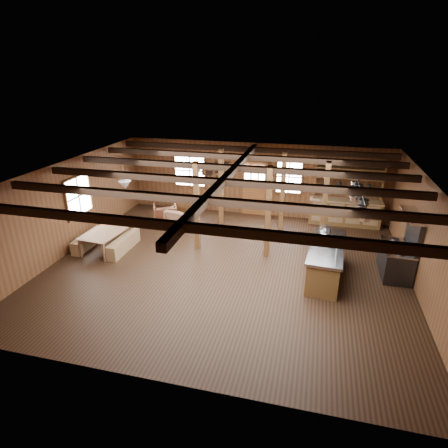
# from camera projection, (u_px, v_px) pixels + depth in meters

# --- Properties ---
(room) EXTENTS (10.04, 9.04, 2.84)m
(room) POSITION_uv_depth(u_px,v_px,m) (227.00, 222.00, 10.30)
(room) COLOR black
(room) RESTS_ON ground
(ceiling_joists) EXTENTS (9.80, 8.82, 0.18)m
(ceiling_joists) POSITION_uv_depth(u_px,v_px,m) (229.00, 175.00, 9.97)
(ceiling_joists) COLOR black
(ceiling_joists) RESTS_ON ceiling
(timber_posts) EXTENTS (3.95, 2.35, 2.80)m
(timber_posts) POSITION_uv_depth(u_px,v_px,m) (258.00, 200.00, 12.05)
(timber_posts) COLOR #4A2915
(timber_posts) RESTS_ON floor
(back_door) EXTENTS (1.02, 0.08, 2.15)m
(back_door) POSITION_uv_depth(u_px,v_px,m) (254.00, 193.00, 14.49)
(back_door) COLOR brown
(back_door) RESTS_ON floor
(window_back_left) EXTENTS (1.32, 0.06, 1.32)m
(window_back_left) POSITION_uv_depth(u_px,v_px,m) (190.00, 171.00, 14.81)
(window_back_left) COLOR white
(window_back_left) RESTS_ON wall_back
(window_back_right) EXTENTS (1.02, 0.06, 1.32)m
(window_back_right) POSITION_uv_depth(u_px,v_px,m) (289.00, 177.00, 13.94)
(window_back_right) COLOR white
(window_back_right) RESTS_ON wall_back
(window_left) EXTENTS (0.14, 1.24, 1.32)m
(window_left) POSITION_uv_depth(u_px,v_px,m) (78.00, 196.00, 11.79)
(window_left) COLOR white
(window_left) RESTS_ON wall_back
(notice_boards) EXTENTS (1.08, 0.03, 0.90)m
(notice_boards) POSITION_uv_depth(u_px,v_px,m) (217.00, 171.00, 14.55)
(notice_boards) COLOR silver
(notice_boards) RESTS_ON wall_back
(back_counter) EXTENTS (2.55, 0.60, 2.45)m
(back_counter) POSITION_uv_depth(u_px,v_px,m) (345.00, 209.00, 13.61)
(back_counter) COLOR brown
(back_counter) RESTS_ON floor
(pendant_lamps) EXTENTS (1.86, 2.36, 0.66)m
(pendant_lamps) POSITION_uv_depth(u_px,v_px,m) (163.00, 177.00, 11.38)
(pendant_lamps) COLOR #313133
(pendant_lamps) RESTS_ON ceiling
(pot_rack) EXTENTS (0.44, 3.00, 0.41)m
(pot_rack) POSITION_uv_depth(u_px,v_px,m) (359.00, 198.00, 9.46)
(pot_rack) COLOR #313133
(pot_rack) RESTS_ON ceiling
(kitchen_island) EXTENTS (1.09, 2.57, 1.20)m
(kitchen_island) POSITION_uv_depth(u_px,v_px,m) (326.00, 261.00, 10.16)
(kitchen_island) COLOR brown
(kitchen_island) RESTS_ON floor
(step_stool) EXTENTS (0.51, 0.38, 0.43)m
(step_stool) POSITION_uv_depth(u_px,v_px,m) (334.00, 252.00, 11.22)
(step_stool) COLOR olive
(step_stool) RESTS_ON floor
(commercial_range) EXTENTS (0.78, 1.46, 1.81)m
(commercial_range) POSITION_uv_depth(u_px,v_px,m) (399.00, 255.00, 10.20)
(commercial_range) COLOR #313133
(commercial_range) RESTS_ON floor
(dining_table) EXTENTS (1.15, 1.87, 0.63)m
(dining_table) POSITION_uv_depth(u_px,v_px,m) (109.00, 240.00, 11.82)
(dining_table) COLOR brown
(dining_table) RESTS_ON floor
(bench_wall) EXTENTS (0.29, 1.54, 0.42)m
(bench_wall) POSITION_uv_depth(u_px,v_px,m) (89.00, 240.00, 12.03)
(bench_wall) COLOR olive
(bench_wall) RESTS_ON floor
(bench_aisle) EXTENTS (0.31, 1.64, 0.45)m
(bench_aisle) POSITION_uv_depth(u_px,v_px,m) (124.00, 244.00, 11.74)
(bench_aisle) COLOR olive
(bench_aisle) RESTS_ON floor
(armchair_a) EXTENTS (1.11, 1.12, 0.77)m
(armchair_a) POSITION_uv_depth(u_px,v_px,m) (165.00, 215.00, 13.69)
(armchair_a) COLOR brown
(armchair_a) RESTS_ON floor
(armchair_b) EXTENTS (0.83, 0.85, 0.75)m
(armchair_b) POSITION_uv_depth(u_px,v_px,m) (186.00, 205.00, 14.67)
(armchair_b) COLOR brown
(armchair_b) RESTS_ON floor
(armchair_c) EXTENTS (0.93, 0.95, 0.76)m
(armchair_c) POSITION_uv_depth(u_px,v_px,m) (180.00, 218.00, 13.35)
(armchair_c) COLOR #8A5D3E
(armchair_c) RESTS_ON floor
(counter_pot) EXTENTS (0.30, 0.30, 0.18)m
(counter_pot) POSITION_uv_depth(u_px,v_px,m) (325.00, 229.00, 10.77)
(counter_pot) COLOR silver
(counter_pot) RESTS_ON kitchen_island
(bowl) EXTENTS (0.26, 0.26, 0.06)m
(bowl) POSITION_uv_depth(u_px,v_px,m) (323.00, 236.00, 10.49)
(bowl) COLOR silver
(bowl) RESTS_ON kitchen_island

